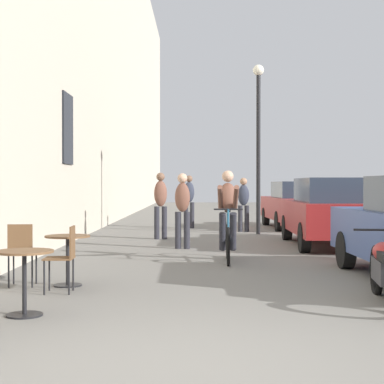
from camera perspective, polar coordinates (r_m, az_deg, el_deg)
ground_plane at (r=5.04m, az=1.43°, el=-15.98°), size 88.00×88.00×0.00m
building_facade_left at (r=19.90m, az=-9.78°, el=16.79°), size 0.54×68.00×13.92m
cafe_table_near at (r=7.06m, az=-15.27°, el=-6.86°), size 0.64×0.64×0.72m
cafe_table_mid at (r=8.96m, az=-11.46°, el=-5.23°), size 0.64×0.64×0.72m
cafe_chair_mid_toward_street at (r=8.41m, az=-11.72°, el=-5.65°), size 0.39×0.39×0.89m
cafe_chair_mid_toward_wall at (r=9.04m, az=-15.51°, el=-5.22°), size 0.41×0.41×0.89m
cyclist_on_bicycle at (r=11.61m, az=3.34°, el=-2.43°), size 0.52×1.76×1.74m
pedestrian_near at (r=13.78m, az=-0.89°, el=-1.33°), size 0.37×0.28×1.69m
pedestrian_mid at (r=16.19m, az=-2.93°, el=-0.90°), size 0.37×0.29×1.75m
pedestrian_far at (r=18.78m, az=4.80°, el=-0.87°), size 0.35×0.25×1.64m
pedestrian_furthest at (r=20.16m, az=-0.27°, el=-0.60°), size 0.36×0.28×1.74m
street_lamp at (r=17.96m, az=6.17°, el=6.03°), size 0.32×0.32×4.90m
parked_car_second at (r=14.69m, az=12.83°, el=-1.73°), size 1.97×4.50×1.59m
parked_car_third at (r=20.47m, az=9.71°, el=-1.11°), size 1.92×4.36×1.53m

